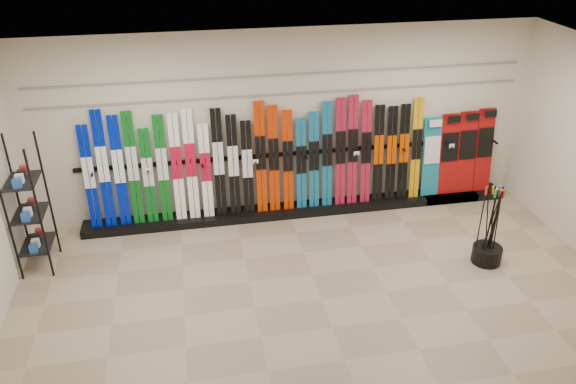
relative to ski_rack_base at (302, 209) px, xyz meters
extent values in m
plane|color=gray|center=(-0.22, -2.28, -0.06)|extent=(8.00, 8.00, 0.00)
plane|color=beige|center=(-0.22, 0.22, 1.44)|extent=(8.00, 0.00, 8.00)
plane|color=silver|center=(-0.22, -2.28, 2.94)|extent=(8.00, 8.00, 0.00)
cube|color=black|center=(0.00, 0.00, 0.00)|extent=(8.00, 0.40, 0.12)
cube|color=#0017B5|center=(-3.28, 0.04, 0.87)|extent=(0.17, 0.20, 1.63)
cube|color=#0017B5|center=(-3.06, 0.06, 0.98)|extent=(0.17, 0.23, 1.84)
cube|color=#0017B5|center=(-2.83, 0.05, 0.93)|extent=(0.17, 0.22, 1.74)
cube|color=#095B18|center=(-2.63, 0.05, 0.95)|extent=(0.17, 0.22, 1.79)
cube|color=#095B18|center=(-2.42, 0.04, 0.82)|extent=(0.17, 0.19, 1.51)
cube|color=#095B18|center=(-2.19, 0.05, 0.91)|extent=(0.17, 0.21, 1.71)
cube|color=white|center=(-1.97, 0.05, 0.92)|extent=(0.17, 0.21, 1.71)
cube|color=white|center=(-1.76, 0.05, 0.94)|extent=(0.17, 0.22, 1.76)
cube|color=white|center=(-1.54, 0.04, 0.82)|extent=(0.17, 0.19, 1.52)
cube|color=black|center=(-1.33, 0.05, 0.93)|extent=(0.17, 0.22, 1.75)
cube|color=black|center=(-1.11, 0.04, 0.88)|extent=(0.17, 0.20, 1.64)
cube|color=black|center=(-0.89, 0.04, 0.82)|extent=(0.17, 0.19, 1.53)
cube|color=red|center=(-0.67, 0.05, 0.97)|extent=(0.17, 0.22, 1.82)
cube|color=red|center=(-0.46, 0.05, 0.93)|extent=(0.17, 0.22, 1.74)
cube|color=red|center=(-0.23, 0.04, 0.89)|extent=(0.17, 0.21, 1.65)
cube|color=#115D87|center=(-0.02, 0.04, 0.81)|extent=(0.17, 0.19, 1.51)
cube|color=#115D87|center=(0.19, 0.04, 0.86)|extent=(0.17, 0.20, 1.60)
cube|color=#115D87|center=(0.41, 0.05, 0.93)|extent=(0.17, 0.22, 1.75)
cube|color=maroon|center=(0.63, 0.05, 0.95)|extent=(0.17, 0.22, 1.79)
cube|color=maroon|center=(0.84, 0.05, 0.97)|extent=(0.17, 0.22, 1.82)
cube|color=maroon|center=(1.06, 0.05, 0.92)|extent=(0.17, 0.21, 1.72)
cube|color=black|center=(1.28, 0.04, 0.88)|extent=(0.17, 0.20, 1.64)
cube|color=black|center=(1.50, 0.04, 0.86)|extent=(0.17, 0.20, 1.60)
cube|color=black|center=(1.71, 0.04, 0.87)|extent=(0.17, 0.20, 1.62)
cube|color=#D39409|center=(1.93, 0.05, 0.91)|extent=(0.17, 0.21, 1.71)
cube|color=#14728C|center=(2.23, 0.06, 0.73)|extent=(0.31, 0.21, 1.35)
cube|color=#990C0C|center=(2.54, 0.07, 0.75)|extent=(0.32, 0.22, 1.39)
cube|color=#990C0C|center=(2.87, 0.07, 0.76)|extent=(0.32, 0.22, 1.41)
cube|color=#990C0C|center=(3.19, 0.07, 0.78)|extent=(0.30, 0.22, 1.44)
cube|color=black|center=(-3.97, -0.77, 0.90)|extent=(0.40, 0.60, 1.92)
cylinder|color=black|center=(2.31, -1.89, 0.07)|extent=(0.42, 0.42, 0.25)
cylinder|color=black|center=(2.16, -1.82, 0.55)|extent=(0.07, 0.11, 1.18)
cylinder|color=black|center=(2.31, -1.94, 0.55)|extent=(0.02, 0.03, 1.18)
cylinder|color=black|center=(2.37, -1.83, 0.55)|extent=(0.05, 0.07, 1.18)
cylinder|color=black|center=(2.26, -1.90, 0.55)|extent=(0.10, 0.14, 1.17)
cylinder|color=black|center=(2.31, -1.91, 0.55)|extent=(0.04, 0.14, 1.18)
cylinder|color=black|center=(2.26, -1.82, 0.55)|extent=(0.16, 0.04, 1.17)
cylinder|color=black|center=(2.34, -1.82, 0.55)|extent=(0.13, 0.04, 1.18)
cylinder|color=black|center=(2.24, -1.92, 0.55)|extent=(0.08, 0.06, 1.18)
cylinder|color=black|center=(2.33, -1.95, 0.55)|extent=(0.11, 0.06, 1.18)
cylinder|color=black|center=(2.28, -1.87, 0.55)|extent=(0.14, 0.13, 1.17)
cylinder|color=black|center=(2.34, -1.86, 0.55)|extent=(0.13, 0.06, 1.18)
cube|color=gray|center=(-0.22, 0.20, 1.94)|extent=(7.60, 0.02, 0.03)
cube|color=gray|center=(-0.22, 0.20, 2.24)|extent=(7.60, 0.02, 0.03)
camera|label=1|loc=(-1.75, -7.93, 4.64)|focal=35.00mm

